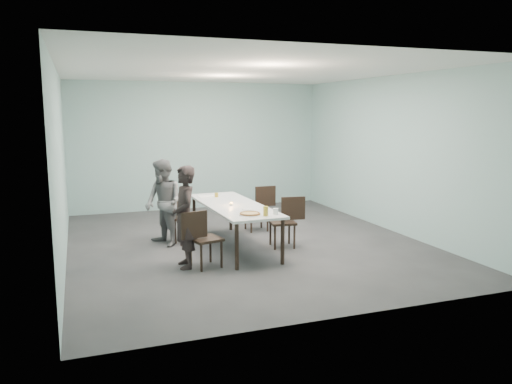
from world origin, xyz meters
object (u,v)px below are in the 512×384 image
object	(u,v)px
side_plate	(248,209)
amber_tumbler	(216,195)
chair_far_left	(178,214)
chair_far_right	(260,205)
chair_near_left	(201,235)
table	(233,208)
water_tumbler	(276,211)
tealight	(231,205)
beer_glass	(266,211)
diner_near	(185,217)
chair_near_right	(287,218)
diner_far	(163,203)
pizza	(250,214)

from	to	relation	value
side_plate	amber_tumbler	bearing A→B (deg)	96.93
chair_far_left	chair_far_right	xyz separation A→B (m)	(1.68, 0.29, 0.00)
chair_near_left	amber_tumbler	bearing A→B (deg)	53.24
table	water_tumbler	bearing A→B (deg)	-70.09
chair_far_left	water_tumbler	distance (m)	2.13
tealight	amber_tumbler	distance (m)	0.92
chair_far_left	side_plate	xyz separation A→B (m)	(0.90, -1.25, 0.25)
beer_glass	tealight	xyz separation A→B (m)	(-0.25, 0.98, -0.05)
tealight	diner_near	bearing A→B (deg)	-142.56
water_tumbler	chair_near_left	bearing A→B (deg)	176.81
chair_near_right	diner_far	bearing A→B (deg)	-13.85
diner_near	tealight	bearing A→B (deg)	128.06
chair_near_right	beer_glass	size ratio (longest dim) A/B	5.80
chair_near_right	diner_far	xyz separation A→B (m)	(-1.98, 0.80, 0.25)
diner_far	tealight	distance (m)	1.21
pizza	beer_glass	size ratio (longest dim) A/B	2.27
chair_far_left	pizza	distance (m)	1.87
table	pizza	bearing A→B (deg)	-91.47
chair_far_right	amber_tumbler	distance (m)	1.01
table	chair_near_right	xyz separation A→B (m)	(0.88, -0.28, -0.19)
chair_far_left	amber_tumbler	xyz separation A→B (m)	(0.73, 0.07, 0.29)
beer_glass	water_tumbler	size ratio (longest dim) A/B	1.67
chair_far_right	side_plate	world-z (taller)	chair_far_right
chair_near_right	side_plate	bearing A→B (deg)	25.08
diner_far	water_tumbler	distance (m)	2.13
chair_far_left	diner_far	distance (m)	0.44
chair_near_left	pizza	world-z (taller)	chair_near_left
chair_near_right	diner_near	bearing A→B (deg)	24.44
table	side_plate	world-z (taller)	side_plate
beer_glass	tealight	size ratio (longest dim) A/B	2.68
diner_far	tealight	world-z (taller)	diner_far
chair_near_right	diner_far	size ratio (longest dim) A/B	0.58
side_plate	pizza	bearing A→B (deg)	-104.80
water_tumbler	amber_tumbler	xyz separation A→B (m)	(-0.44, 1.83, -0.01)
table	diner_near	size ratio (longest dim) A/B	1.72
chair_far_left	diner_near	distance (m)	1.60
chair_near_right	pizza	bearing A→B (deg)	44.46
diner_far	amber_tumbler	xyz separation A→B (m)	(1.03, 0.29, 0.04)
pizza	tealight	world-z (taller)	tealight
chair_far_right	pizza	world-z (taller)	chair_far_right
pizza	diner_far	bearing A→B (deg)	126.38
pizza	side_plate	distance (m)	0.44
chair_far_right	diner_near	distance (m)	2.65
diner_near	water_tumbler	xyz separation A→B (m)	(1.38, -0.19, 0.03)
diner_far	beer_glass	xyz separation A→B (m)	(1.28, -1.62, 0.07)
table	chair_far_right	xyz separation A→B (m)	(0.87, 1.02, -0.19)
chair_far_left	amber_tumbler	world-z (taller)	chair_far_left
chair_near_left	water_tumbler	xyz separation A→B (m)	(1.17, -0.07, 0.29)
side_plate	chair_near_right	bearing A→B (deg)	16.87
amber_tumbler	table	bearing A→B (deg)	-84.73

